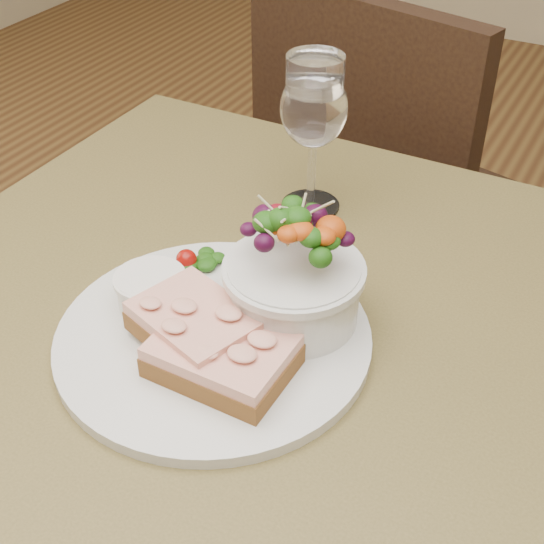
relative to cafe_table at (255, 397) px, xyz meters
The scene contains 9 objects.
cafe_table is the anchor object (origin of this frame).
chair_far 0.80m from the cafe_table, 96.33° to the left, with size 0.51×0.51×0.90m.
dinner_plate 0.12m from the cafe_table, 118.60° to the right, with size 0.30×0.30×0.01m, color silver.
sandwich_front 0.15m from the cafe_table, 81.42° to the right, with size 0.12×0.09×0.03m.
sandwich_back 0.15m from the cafe_table, 114.73° to the right, with size 0.13×0.11×0.03m.
ramekin 0.17m from the cafe_table, 161.07° to the right, with size 0.07×0.07×0.04m.
salad_bowl 0.18m from the cafe_table, 28.13° to the left, with size 0.12×0.12×0.13m.
garnish 0.16m from the cafe_table, 155.62° to the left, with size 0.05×0.04×0.02m.
wine_glass 0.32m from the cafe_table, 101.77° to the left, with size 0.08×0.08×0.18m.
Camera 1 is at (0.28, -0.48, 1.24)m, focal length 50.00 mm.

